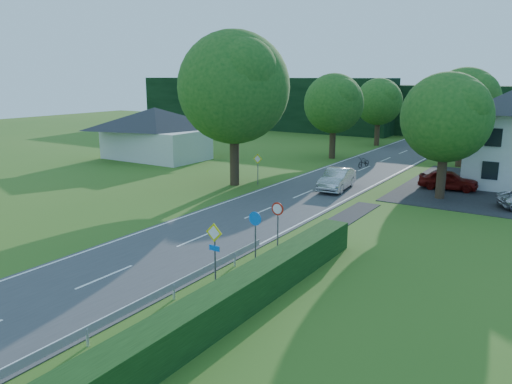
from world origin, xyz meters
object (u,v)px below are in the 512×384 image
Objects in this scene: moving_car at (337,179)px; parked_car_red at (448,180)px; motorcycle at (364,162)px; parked_car_silver_a at (510,174)px.

parked_car_red is (6.93, 4.53, -0.06)m from moving_car.
motorcycle is (-1.63, 9.82, -0.30)m from moving_car.
parked_car_silver_a is (3.64, 4.47, 0.12)m from parked_car_red.
parked_car_red is 5.77m from parked_car_silver_a.
moving_car reaches higher than motorcycle.
moving_car is 9.96m from motorcycle.
parked_car_red is 0.83× the size of parked_car_silver_a.
moving_car reaches higher than parked_car_red.
parked_car_silver_a is at bearing 4.54° from motorcycle.
motorcycle is 0.43× the size of parked_car_red.
motorcycle is 10.07m from parked_car_red.
moving_car is 1.13× the size of parked_car_red.
parked_car_red reaches higher than motorcycle.
motorcycle is at bearing 92.90° from moving_car.
moving_car is at bearing -72.20° from motorcycle.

